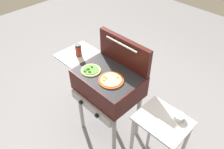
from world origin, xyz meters
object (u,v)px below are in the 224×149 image
at_px(grill, 107,84).
at_px(sauce_jar, 78,50).
at_px(pizza_cheese, 111,80).
at_px(topping_bowl_near, 179,117).
at_px(pizza_veggie, 91,70).
at_px(prep_table, 159,136).

height_order(grill, sauce_jar, sauce_jar).
distance_m(grill, sauce_jar, 0.47).
relative_size(pizza_cheese, topping_bowl_near, 2.64).
bearing_deg(pizza_veggie, prep_table, 6.51).
relative_size(pizza_cheese, prep_table, 0.30).
xyz_separation_m(pizza_cheese, prep_table, (0.57, 0.05, -0.35)).
relative_size(grill, pizza_veggie, 4.94).
distance_m(pizza_cheese, topping_bowl_near, 0.68).
relative_size(pizza_veggie, pizza_cheese, 0.81).
distance_m(grill, pizza_cheese, 0.19).
relative_size(grill, prep_table, 1.22).
height_order(grill, topping_bowl_near, grill).
bearing_deg(grill, pizza_cheese, -25.50).
relative_size(pizza_cheese, sauce_jar, 1.79).
bearing_deg(prep_table, pizza_veggie, -173.49).
height_order(grill, pizza_veggie, pizza_veggie).
bearing_deg(pizza_cheese, pizza_veggie, -170.75).
bearing_deg(pizza_veggie, sauce_jar, 164.26).
bearing_deg(pizza_cheese, topping_bowl_near, 13.45).
xyz_separation_m(pizza_veggie, topping_bowl_near, (0.90, 0.20, -0.10)).
distance_m(sauce_jar, prep_table, 1.17).
bearing_deg(prep_table, pizza_cheese, -174.66).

